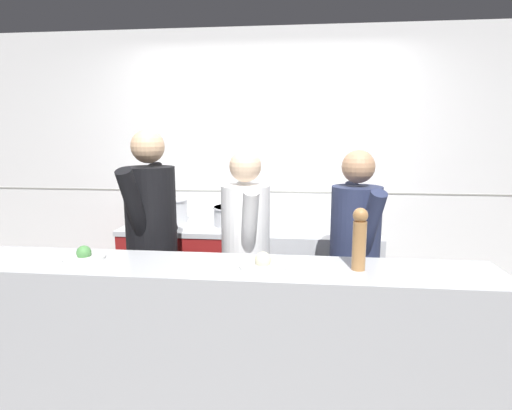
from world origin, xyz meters
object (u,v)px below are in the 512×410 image
Objects in this scene: chef_line at (354,258)px; chef_sous at (246,255)px; oven_range at (197,274)px; pepper_mill at (359,238)px; plated_dish_appetiser at (263,264)px; stock_pot at (170,210)px; plated_dish_main at (84,256)px; sauce_pot at (233,215)px; chef_head_cook at (152,240)px.

chef_sous is at bearing 165.13° from chef_line.
pepper_mill is at bearing -46.70° from oven_range.
chef_sous reaches higher than plated_dish_appetiser.
chef_line is at bearing -27.14° from stock_pot.
plated_dish_main is 1.00m from chef_sous.
plated_dish_main is 0.91× the size of plated_dish_appetiser.
plated_dish_appetiser is 0.16× the size of chef_sous.
chef_line reaches higher than stock_pot.
stock_pot is 0.95× the size of pepper_mill.
plated_dish_appetiser is 0.77× the size of pepper_mill.
stock_pot is 0.20× the size of chef_line.
pepper_mill is 0.61m from chef_line.
chef_sous is (-0.66, 0.53, -0.28)m from pepper_mill.
pepper_mill is (1.50, -0.01, 0.15)m from plated_dish_main.
oven_range is 3.36× the size of sauce_pot.
pepper_mill is 1.46m from chef_head_cook.
chef_sous is at bearing -74.26° from sauce_pot.
chef_head_cook reaches higher than sauce_pot.
chef_head_cook is (0.10, -0.71, -0.08)m from stock_pot.
chef_line reaches higher than plated_dish_appetiser.
stock_pot is at bearing 125.17° from plated_dish_appetiser.
plated_dish_appetiser is 1.03m from chef_head_cook.
chef_head_cook is 1.08× the size of chef_line.
oven_range is at bearing 118.52° from plated_dish_appetiser.
stock_pot reaches higher than sauce_pot.
chef_line is (0.06, 0.54, -0.27)m from pepper_mill.
chef_head_cook is at bearing 162.55° from chef_line.
oven_range is at bearing 134.41° from chef_line.
stock_pot is 1.09m from chef_sous.
chef_sous is (-0.16, 0.55, -0.13)m from plated_dish_appetiser.
oven_range is at bearing 75.89° from plated_dish_main.
chef_line is at bearing 45.37° from plated_dish_appetiser.
plated_dish_main is at bearing -104.11° from oven_range.
chef_sous is (0.53, -0.73, 0.42)m from oven_range.
pepper_mill reaches higher than stock_pot.
stock_pot is at bearing 137.58° from pepper_mill.
oven_range is 1.55m from plated_dish_appetiser.
plated_dish_main reaches higher than oven_range.
plated_dish_appetiser is 0.79m from chef_line.
sauce_pot is 0.22× the size of chef_sous.
stock_pot is at bearing 137.30° from chef_line.
chef_head_cook reaches higher than stock_pot.
plated_dish_main is 1.51m from pepper_mill.
sauce_pot is at bearing -3.40° from oven_range.
plated_dish_appetiser is at bearing -29.77° from chef_head_cook.
oven_range is at bearing 133.30° from pepper_mill.
plated_dish_appetiser is (0.36, -1.26, 0.00)m from sauce_pot.
sauce_pot is at bearing 62.28° from plated_dish_main.
chef_sous is (0.76, -0.77, -0.15)m from stock_pot.
chef_sous reaches higher than sauce_pot.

